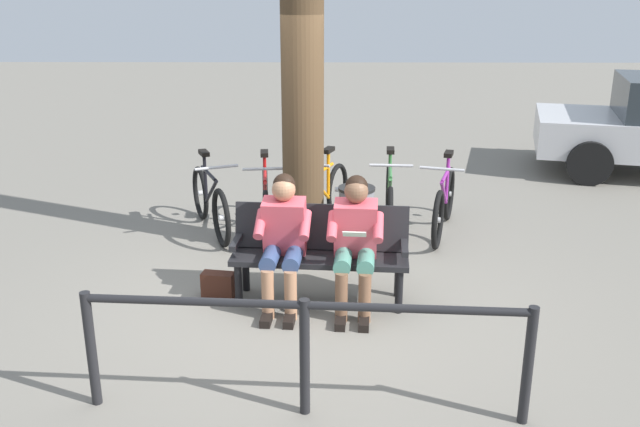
{
  "coord_description": "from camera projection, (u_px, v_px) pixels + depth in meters",
  "views": [
    {
      "loc": [
        -0.22,
        5.7,
        2.8
      ],
      "look_at": [
        -0.16,
        -0.37,
        0.75
      ],
      "focal_mm": 38.59,
      "sensor_mm": 36.0,
      "label": 1
    }
  ],
  "objects": [
    {
      "name": "bicycle_black",
      "position": [
        210.0,
        202.0,
        8.02
      ],
      "size": [
        0.74,
        1.57,
        0.94
      ],
      "rotation": [
        0.0,
        0.0,
        1.97
      ],
      "color": "black",
      "rests_on": "ground"
    },
    {
      "name": "person_companion",
      "position": [
        283.0,
        235.0,
        6.1
      ],
      "size": [
        0.51,
        0.79,
        1.2
      ],
      "rotation": [
        0.0,
        0.0,
        -0.08
      ],
      "color": "#D84C59",
      "rests_on": "ground"
    },
    {
      "name": "bicycle_red",
      "position": [
        323.0,
        199.0,
        8.15
      ],
      "size": [
        0.7,
        1.59,
        0.94
      ],
      "rotation": [
        0.0,
        0.0,
        1.21
      ],
      "color": "black",
      "rests_on": "ground"
    },
    {
      "name": "bicycle_purple",
      "position": [
        389.0,
        199.0,
        8.12
      ],
      "size": [
        0.48,
        1.68,
        0.94
      ],
      "rotation": [
        0.0,
        0.0,
        1.5
      ],
      "color": "black",
      "rests_on": "ground"
    },
    {
      "name": "ground_plane",
      "position": [
        302.0,
        304.0,
        6.3
      ],
      "size": [
        40.0,
        40.0,
        0.0
      ],
      "primitive_type": "plane",
      "color": "slate"
    },
    {
      "name": "tree_trunk",
      "position": [
        302.0,
        60.0,
        6.86
      ],
      "size": [
        0.43,
        0.43,
        4.11
      ],
      "primitive_type": "cylinder",
      "color": "#4C3823",
      "rests_on": "ground"
    },
    {
      "name": "bicycle_blue",
      "position": [
        444.0,
        204.0,
        7.97
      ],
      "size": [
        0.61,
        1.63,
        0.94
      ],
      "rotation": [
        0.0,
        0.0,
        1.29
      ],
      "color": "black",
      "rests_on": "ground"
    },
    {
      "name": "railing_fence",
      "position": [
        304.0,
        336.0,
        4.52
      ],
      "size": [
        2.99,
        0.26,
        0.85
      ],
      "rotation": [
        0.0,
        0.0,
        -0.06
      ],
      "color": "black",
      "rests_on": "ground"
    },
    {
      "name": "person_reading",
      "position": [
        355.0,
        238.0,
        6.04
      ],
      "size": [
        0.51,
        0.79,
        1.2
      ],
      "rotation": [
        0.0,
        0.0,
        -0.08
      ],
      "color": "#D84C59",
      "rests_on": "ground"
    },
    {
      "name": "bench",
      "position": [
        320.0,
        246.0,
        6.27
      ],
      "size": [
        1.63,
        0.6,
        0.87
      ],
      "rotation": [
        0.0,
        0.0,
        -0.08
      ],
      "color": "black",
      "rests_on": "ground"
    },
    {
      "name": "bicycle_green",
      "position": [
        266.0,
        203.0,
        7.98
      ],
      "size": [
        0.48,
        1.68,
        0.94
      ],
      "rotation": [
        0.0,
        0.0,
        1.66
      ],
      "color": "black",
      "rests_on": "ground"
    },
    {
      "name": "handbag",
      "position": [
        218.0,
        285.0,
        6.4
      ],
      "size": [
        0.32,
        0.19,
        0.24
      ],
      "primitive_type": "cube",
      "rotation": [
        0.0,
        0.0,
        -0.17
      ],
      "color": "#3F1E14",
      "rests_on": "ground"
    },
    {
      "name": "litter_bin",
      "position": [
        356.0,
        222.0,
        7.29
      ],
      "size": [
        0.39,
        0.39,
        0.77
      ],
      "color": "slate",
      "rests_on": "ground"
    }
  ]
}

